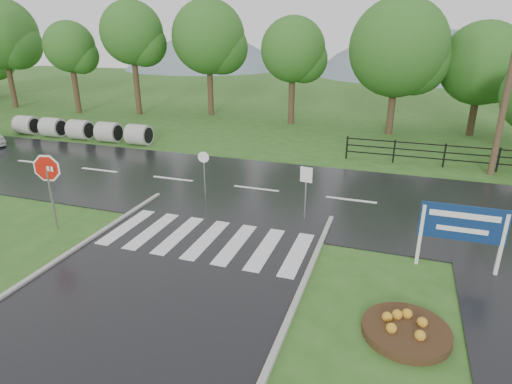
% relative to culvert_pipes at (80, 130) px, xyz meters
% --- Properties ---
extents(ground, '(120.00, 120.00, 0.00)m').
position_rel_culvert_pipes_xyz_m(ground, '(13.19, -15.00, -0.60)').
color(ground, '#2E5D1F').
rests_on(ground, ground).
extents(main_road, '(90.00, 8.00, 0.04)m').
position_rel_culvert_pipes_xyz_m(main_road, '(13.19, -5.00, -0.60)').
color(main_road, black).
rests_on(main_road, ground).
extents(walkway, '(2.20, 11.00, 0.04)m').
position_rel_culvert_pipes_xyz_m(walkway, '(21.69, -11.00, -0.60)').
color(walkway, black).
rests_on(walkway, ground).
extents(crosswalk, '(6.50, 2.80, 0.02)m').
position_rel_culvert_pipes_xyz_m(crosswalk, '(13.19, -10.00, -0.54)').
color(crosswalk, silver).
rests_on(crosswalk, ground).
extents(fence_west, '(9.58, 0.08, 1.20)m').
position_rel_culvert_pipes_xyz_m(fence_west, '(20.94, 1.00, 0.12)').
color(fence_west, black).
rests_on(fence_west, ground).
extents(hills, '(102.00, 48.00, 48.00)m').
position_rel_culvert_pipes_xyz_m(hills, '(16.69, 50.00, -16.14)').
color(hills, slate).
rests_on(hills, ground).
extents(treeline, '(83.20, 5.20, 10.00)m').
position_rel_culvert_pipes_xyz_m(treeline, '(14.19, 9.00, -0.60)').
color(treeline, '#265C1C').
rests_on(treeline, ground).
extents(culvert_pipes, '(9.70, 1.20, 1.20)m').
position_rel_culvert_pipes_xyz_m(culvert_pipes, '(0.00, 0.00, 0.00)').
color(culvert_pipes, '#9E9B93').
rests_on(culvert_pipes, ground).
extents(stop_sign, '(1.22, 0.29, 2.80)m').
position_rel_culvert_pipes_xyz_m(stop_sign, '(7.95, -10.81, 1.34)').
color(stop_sign, '#939399').
rests_on(stop_sign, ground).
extents(estate_billboard, '(2.25, 0.09, 1.97)m').
position_rel_culvert_pipes_xyz_m(estate_billboard, '(20.63, -9.33, 0.75)').
color(estate_billboard, silver).
rests_on(estate_billboard, ground).
extents(flower_bed, '(1.94, 1.94, 0.39)m').
position_rel_culvert_pipes_xyz_m(flower_bed, '(19.35, -12.71, -0.46)').
color(flower_bed, '#332111').
rests_on(flower_bed, ground).
extents(reg_sign_small, '(0.44, 0.10, 2.01)m').
position_rel_culvert_pipes_xyz_m(reg_sign_small, '(15.85, -7.44, 0.84)').
color(reg_sign_small, '#939399').
rests_on(reg_sign_small, ground).
extents(reg_sign_round, '(0.44, 0.10, 1.92)m').
position_rel_culvert_pipes_xyz_m(reg_sign_round, '(11.52, -6.51, 0.65)').
color(reg_sign_round, '#939399').
rests_on(reg_sign_round, ground).
extents(utility_pole_east, '(1.43, 0.59, 8.37)m').
position_rel_culvert_pipes_xyz_m(utility_pole_east, '(23.00, 0.50, 3.65)').
color(utility_pole_east, '#473523').
rests_on(utility_pole_east, ground).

